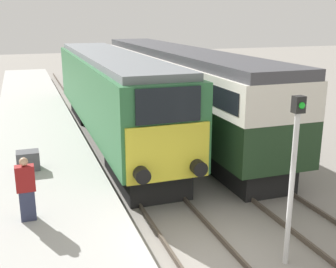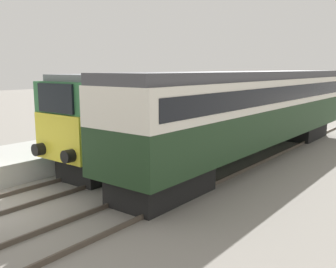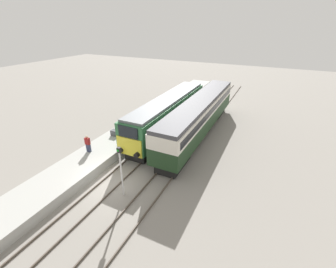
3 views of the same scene
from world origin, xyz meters
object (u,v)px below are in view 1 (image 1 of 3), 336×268
locomotive (111,93)px  person_on_platform (26,190)px  luggage_crate (28,160)px  signal_post (293,168)px  passenger_carriage (177,82)px

locomotive → person_on_platform: (-3.87, -8.57, -0.65)m
locomotive → luggage_crate: 6.33m
signal_post → luggage_crate: size_ratio=5.66×
locomotive → passenger_carriage: (3.40, 0.71, 0.22)m
locomotive → person_on_platform: size_ratio=10.07×
person_on_platform → locomotive: bearing=65.7°
locomotive → luggage_crate: locomotive is taller
person_on_platform → signal_post: bearing=-24.8°
person_on_platform → luggage_crate: 3.65m
signal_post → passenger_carriage: bearing=81.8°
person_on_platform → passenger_carriage: bearing=51.9°
person_on_platform → signal_post: (5.57, -2.58, 0.75)m
locomotive → passenger_carriage: 3.48m
passenger_carriage → person_on_platform: 11.82m
passenger_carriage → luggage_crate: bearing=-141.7°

